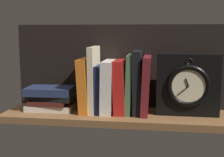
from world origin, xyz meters
TOP-DOWN VIEW (x-y plane):
  - ground_plane at (0.00, 0.00)cm, footprint 85.05×22.53cm
  - back_panel at (0.00, 10.66)cm, footprint 85.05×1.20cm
  - book_orange_pandolfini at (-12.26, 1.93)cm, footprint 4.50×15.80cm
  - book_cream_twain at (-9.19, 1.93)cm, footprint 2.26×15.03cm
  - book_navy_bierce at (-6.92, 1.93)cm, footprint 2.10×13.70cm
  - book_white_catcher at (-3.59, 1.93)cm, footprint 4.50×15.59cm
  - book_red_requiem at (0.88, 1.93)cm, footprint 4.89×14.87cm
  - book_green_romantic at (4.33, 1.93)cm, footprint 2.80×13.86cm
  - book_black_skeptic at (7.22, 1.93)cm, footprint 3.54×14.51cm
  - book_maroon_dawkins at (10.38, 1.93)cm, footprint 3.36×16.26cm
  - framed_clock at (25.35, 1.24)cm, footprint 22.30×7.79cm
  - book_stack_side at (-26.24, 1.37)cm, footprint 19.27×13.70cm

SIDE VIEW (x-z plane):
  - ground_plane at x=0.00cm, z-range -2.50..0.00cm
  - book_stack_side at x=-26.24cm, z-range 0.07..8.97cm
  - book_navy_bierce at x=-6.92cm, z-range -0.01..17.72cm
  - book_white_catcher at x=-3.59cm, z-range -0.03..19.36cm
  - book_red_requiem at x=0.88cm, z-range -0.07..19.62cm
  - book_orange_pandolfini at x=-12.26cm, z-range -0.08..20.19cm
  - book_maroon_dawkins at x=10.38cm, z-range -0.04..21.15cm
  - book_green_romantic at x=4.33cm, z-range -0.03..21.66cm
  - framed_clock at x=25.35cm, z-range 0.01..22.30cm
  - book_black_skeptic at x=7.22cm, z-range -0.03..23.15cm
  - book_cream_twain at x=-9.19cm, z-range -0.01..24.57cm
  - back_panel at x=0.00cm, z-range 0.00..32.84cm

